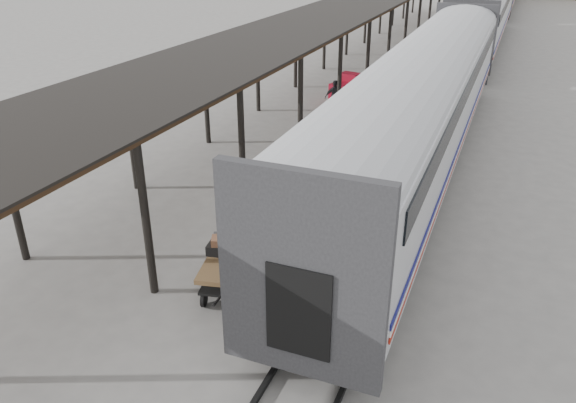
{
  "coord_description": "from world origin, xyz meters",
  "views": [
    {
      "loc": [
        5.99,
        -11.39,
        7.98
      ],
      "look_at": [
        1.11,
        0.68,
        1.7
      ],
      "focal_mm": 35.0,
      "sensor_mm": 36.0,
      "label": 1
    }
  ],
  "objects_px": {
    "baggage_cart": "(234,263)",
    "pedestrian": "(335,98)",
    "luggage_tug": "(346,90)",
    "porter": "(229,242)"
  },
  "relations": [
    {
      "from": "baggage_cart",
      "to": "porter",
      "type": "bearing_deg",
      "value": -81.59
    },
    {
      "from": "pedestrian",
      "to": "baggage_cart",
      "type": "bearing_deg",
      "value": 80.21
    },
    {
      "from": "luggage_tug",
      "to": "porter",
      "type": "bearing_deg",
      "value": -69.74
    },
    {
      "from": "luggage_tug",
      "to": "pedestrian",
      "type": "height_order",
      "value": "pedestrian"
    },
    {
      "from": "porter",
      "to": "luggage_tug",
      "type": "bearing_deg",
      "value": 8.97
    },
    {
      "from": "baggage_cart",
      "to": "porter",
      "type": "distance_m",
      "value": 1.22
    },
    {
      "from": "baggage_cart",
      "to": "porter",
      "type": "xyz_separation_m",
      "value": [
        0.25,
        -0.65,
        1.0
      ]
    },
    {
      "from": "baggage_cart",
      "to": "pedestrian",
      "type": "distance_m",
      "value": 14.9
    },
    {
      "from": "baggage_cart",
      "to": "luggage_tug",
      "type": "height_order",
      "value": "luggage_tug"
    },
    {
      "from": "baggage_cart",
      "to": "pedestrian",
      "type": "height_order",
      "value": "pedestrian"
    }
  ]
}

